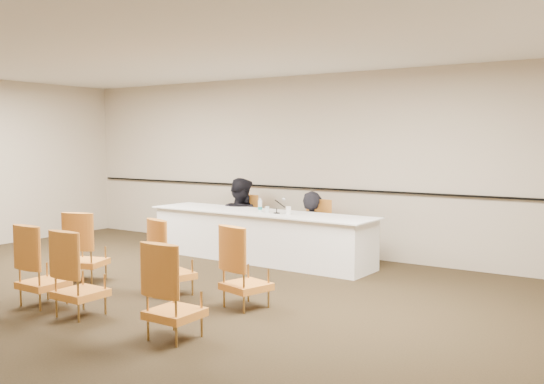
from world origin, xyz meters
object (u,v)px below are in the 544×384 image
at_px(panelist_main_chair, 312,230).
at_px(aud_chair_back_mid, 80,273).
at_px(water_bottle, 260,205).
at_px(aud_chair_back_right, 175,290).
at_px(panel_table, 259,236).
at_px(drinking_glass, 267,209).
at_px(aud_chair_front_left, 86,246).
at_px(coffee_cup, 288,211).
at_px(panelist_main, 312,242).
at_px(panelist_second, 240,227).
at_px(microphone, 277,206).
at_px(aud_chair_front_right, 246,266).
at_px(aud_chair_back_left, 43,264).
at_px(panelist_second_chair, 240,223).
at_px(aud_chair_front_mid, 172,257).

distance_m(panelist_main_chair, aud_chair_back_mid, 4.17).
xyz_separation_m(panelist_main_chair, water_bottle, (-0.61, -0.59, 0.41)).
distance_m(aud_chair_back_mid, aud_chair_back_right, 1.37).
distance_m(panel_table, water_bottle, 0.50).
relative_size(panelist_main_chair, drinking_glass, 9.50).
xyz_separation_m(panelist_main_chair, aud_chair_front_left, (-1.79, -3.00, 0.00)).
bearing_deg(aud_chair_back_right, panelist_main_chair, 101.52).
bearing_deg(water_bottle, coffee_cup, -6.23).
height_order(panelist_main, water_bottle, panelist_main).
relative_size(panelist_second, water_bottle, 7.99).
bearing_deg(aud_chair_front_left, panelist_main, 40.36).
bearing_deg(water_bottle, microphone, -8.98).
bearing_deg(aud_chair_front_right, panel_table, 136.30).
xyz_separation_m(panelist_main_chair, aud_chair_back_mid, (-0.50, -4.14, 0.00)).
bearing_deg(panelist_main_chair, aud_chair_front_left, -119.40).
xyz_separation_m(aud_chair_back_left, aud_chair_back_mid, (0.71, -0.05, 0.00)).
xyz_separation_m(water_bottle, aud_chair_back_right, (1.48, -3.55, -0.41)).
xyz_separation_m(panelist_main, water_bottle, (-0.61, -0.59, 0.61)).
bearing_deg(water_bottle, aud_chair_back_right, -67.34).
xyz_separation_m(panelist_second_chair, coffee_cup, (1.42, -0.69, 0.37)).
xyz_separation_m(microphone, aud_chair_back_left, (-0.95, -3.45, -0.43)).
height_order(drinking_glass, aud_chair_front_left, aud_chair_front_left).
xyz_separation_m(panelist_main, aud_chair_front_right, (0.80, -2.88, 0.20)).
bearing_deg(panelist_second, aud_chair_front_mid, 113.61).
bearing_deg(aud_chair_back_mid, panelist_second, 102.21).
bearing_deg(water_bottle, drinking_glass, -3.68).
relative_size(water_bottle, aud_chair_front_mid, 0.23).
relative_size(panel_table, aud_chair_back_right, 4.10).
bearing_deg(aud_chair_back_mid, panelist_second_chair, 102.21).
bearing_deg(drinking_glass, aud_chair_back_right, -69.33).
xyz_separation_m(panelist_second_chair, aud_chair_front_left, (-0.33, -3.04, 0.00)).
bearing_deg(aud_chair_back_left, panelist_main, 73.50).
bearing_deg(panelist_second, panel_table, 146.25).
distance_m(panel_table, panelist_second_chair, 1.02).
bearing_deg(panelist_main_chair, coffee_cup, -92.12).
xyz_separation_m(panelist_main_chair, panelist_second, (-1.46, 0.04, -0.08)).
height_order(panelist_main, aud_chair_back_right, panelist_main).
bearing_deg(panelist_second_chair, panelist_second, 0.00).
height_order(panelist_main_chair, coffee_cup, panelist_main_chair).
bearing_deg(panelist_main, water_bottle, 47.77).
xyz_separation_m(drinking_glass, aud_chair_front_left, (-1.33, -2.40, -0.36)).
height_order(drinking_glass, coffee_cup, coffee_cup).
distance_m(panel_table, drinking_glass, 0.48).
relative_size(panelist_second_chair, drinking_glass, 9.50).
height_order(panelist_second_chair, aud_chair_back_right, same).
relative_size(drinking_glass, aud_chair_front_right, 0.11).
bearing_deg(panelist_second, aud_chair_back_right, 121.40).
height_order(drinking_glass, aud_chair_front_mid, aud_chair_front_mid).
bearing_deg(aud_chair_front_left, aud_chair_back_left, -80.80).
relative_size(panelist_second, microphone, 6.87).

